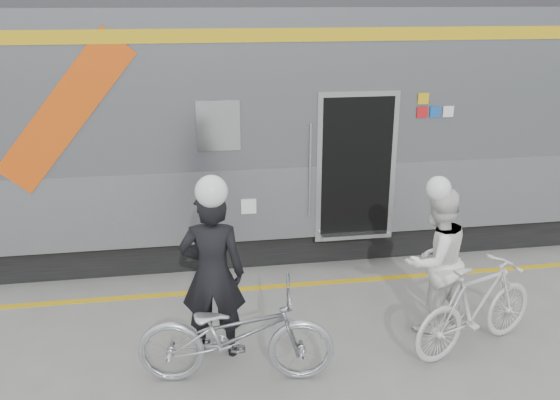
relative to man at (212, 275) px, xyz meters
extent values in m
plane|color=slate|center=(1.19, -0.63, -1.00)|extent=(90.00, 90.00, 0.00)
cube|color=black|center=(0.04, 3.57, -0.75)|extent=(24.00, 2.70, 0.50)
cube|color=#9EA0A5|center=(0.04, 3.57, 0.05)|extent=(24.00, 3.00, 1.10)
cube|color=slate|center=(0.04, 3.57, 1.70)|extent=(24.00, 3.00, 2.20)
cube|color=gold|center=(0.04, 2.06, 2.45)|extent=(24.00, 0.02, 0.18)
cube|color=#D84A0C|center=(-1.76, 2.05, 1.50)|extent=(1.96, 0.01, 2.19)
cube|color=black|center=(0.24, 2.06, 1.25)|extent=(0.55, 0.02, 0.65)
cube|color=black|center=(2.24, 2.27, 0.55)|extent=(1.05, 0.45, 2.10)
cube|color=silver|center=(2.24, 2.05, 0.55)|extent=(1.20, 0.02, 2.25)
cylinder|color=silver|center=(1.54, 2.04, 0.55)|extent=(0.04, 0.04, 1.40)
cube|color=silver|center=(2.24, 2.02, -0.48)|extent=(1.05, 0.25, 0.06)
cube|color=gold|center=(3.19, 2.05, 1.55)|extent=(0.16, 0.01, 0.16)
cube|color=red|center=(3.19, 2.05, 1.35)|extent=(0.16, 0.01, 0.16)
cube|color=#194EA6|center=(3.39, 2.05, 1.35)|extent=(0.16, 0.01, 0.16)
cube|color=silver|center=(3.59, 2.05, 1.35)|extent=(0.16, 0.01, 0.16)
cube|color=silver|center=(0.64, 2.05, 0.05)|extent=(0.22, 0.01, 0.22)
cube|color=gold|center=(1.19, 1.52, -0.99)|extent=(24.00, 0.12, 0.01)
imported|color=black|center=(0.00, 0.00, 0.00)|extent=(0.79, 0.57, 2.00)
imported|color=#A7A9AF|center=(0.20, -0.55, -0.45)|extent=(2.17, 1.00, 1.10)
imported|color=white|center=(2.69, 0.14, -0.09)|extent=(1.07, 0.95, 1.81)
imported|color=#BBBBB7|center=(2.99, -0.41, -0.45)|extent=(1.89, 1.13, 1.10)
sphere|color=white|center=(0.00, 0.00, 1.17)|extent=(0.35, 0.35, 0.35)
sphere|color=white|center=(2.69, 0.14, 0.96)|extent=(0.29, 0.29, 0.29)
camera|label=1|loc=(-0.23, -6.02, 2.92)|focal=38.00mm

